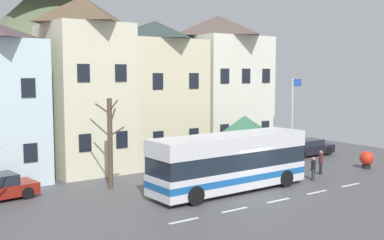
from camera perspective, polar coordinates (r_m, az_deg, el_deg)
name	(u,v)px	position (r m, az deg, el deg)	size (l,w,h in m)	color
ground_plane	(262,196)	(26.67, 8.35, -8.96)	(40.00, 60.00, 0.07)	#4E4D51
townhouse_01	(84,84)	(33.15, -12.72, 4.16)	(5.03, 5.95, 11.76)	beige
townhouse_02	(156,92)	(35.46, -4.34, 3.30)	(5.93, 5.58, 10.43)	beige
townhouse_03	(218,85)	(39.64, 3.12, 4.22)	(6.28, 7.00, 11.33)	silver
hilltop_castle	(53,50)	(55.45, -16.22, 8.08)	(36.39, 36.39, 24.77)	#5C6949
transit_bus	(230,163)	(27.04, 4.55, -5.12)	(9.85, 2.83, 3.22)	silver
bus_shelter	(244,126)	(32.28, 6.29, -0.75)	(3.60, 3.60, 3.80)	#473D33
parked_car_01	(254,155)	(35.11, 7.45, -4.19)	(4.48, 2.23, 1.41)	slate
parked_car_02	(307,148)	(39.56, 13.62, -3.24)	(4.55, 1.90, 1.31)	black
pedestrian_00	(321,161)	(32.69, 15.13, -4.75)	(0.30, 0.29, 1.57)	black
pedestrian_01	(299,158)	(33.56, 12.63, -4.46)	(0.35, 0.35, 1.44)	#38332D
pedestrian_02	(313,168)	(30.84, 14.29, -5.61)	(0.35, 0.28, 1.45)	#2D2D38
public_bench	(213,162)	(33.25, 2.57, -5.09)	(1.51, 0.48, 0.87)	#33473D
flagpole	(293,113)	(36.33, 11.97, 0.82)	(0.95, 0.10, 6.27)	silver
harbour_buoy	(367,159)	(35.60, 20.14, -4.36)	(0.97, 0.97, 1.22)	black
bare_tree_01	(110,142)	(27.78, -9.77, -2.55)	(1.62, 1.62, 5.23)	brown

